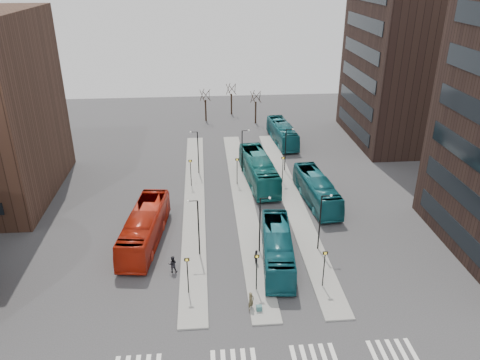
{
  "coord_description": "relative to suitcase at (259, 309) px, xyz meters",
  "views": [
    {
      "loc": [
        -2.65,
        -21.47,
        26.52
      ],
      "look_at": [
        1.21,
        24.79,
        5.0
      ],
      "focal_mm": 35.0,
      "sensor_mm": 36.0,
      "label": 1
    }
  ],
  "objects": [
    {
      "name": "commuter_c",
      "position": [
        2.48,
        6.56,
        0.5
      ],
      "size": [
        0.9,
        1.17,
        1.6
      ],
      "primitive_type": "imported",
      "rotation": [
        0.0,
        0.0,
        4.37
      ],
      "color": "black",
      "rests_on": "ground"
    },
    {
      "name": "island_right",
      "position": [
        6.49,
        20.79,
        -0.23
      ],
      "size": [
        2.5,
        45.0,
        0.15
      ],
      "primitive_type": "cube",
      "color": "gray",
      "rests_on": "ground"
    },
    {
      "name": "red_bus",
      "position": [
        -10.52,
        11.76,
        1.47
      ],
      "size": [
        4.55,
        12.97,
        3.54
      ],
      "primitive_type": "imported",
      "rotation": [
        0.0,
        0.0,
        -0.13
      ],
      "color": "#B3210D",
      "rests_on": "ground"
    },
    {
      "name": "traveller",
      "position": [
        -0.65,
        0.34,
        0.56
      ],
      "size": [
        0.74,
        0.73,
        1.72
      ],
      "primitive_type": "imported",
      "rotation": [
        0.0,
        0.0,
        0.77
      ],
      "color": "brown",
      "rests_on": "ground"
    },
    {
      "name": "lamp_posts",
      "position": [
        1.12,
        18.79,
        3.28
      ],
      "size": [
        14.04,
        20.24,
        6.12
      ],
      "color": "black",
      "rests_on": "ground"
    },
    {
      "name": "island_left",
      "position": [
        -5.51,
        20.79,
        -0.23
      ],
      "size": [
        2.5,
        45.0,
        0.15
      ],
      "primitive_type": "cube",
      "color": "gray",
      "rests_on": "ground"
    },
    {
      "name": "commuter_a",
      "position": [
        -7.44,
        6.24,
        0.55
      ],
      "size": [
        0.84,
        0.66,
        1.7
      ],
      "primitive_type": "imported",
      "rotation": [
        0.0,
        0.0,
        3.12
      ],
      "color": "black",
      "rests_on": "ground"
    },
    {
      "name": "commuter_b",
      "position": [
        0.54,
        6.81,
        0.49
      ],
      "size": [
        0.44,
        0.94,
        1.57
      ],
      "primitive_type": "imported",
      "rotation": [
        0.0,
        0.0,
        1.51
      ],
      "color": "black",
      "rests_on": "ground"
    },
    {
      "name": "sign_poles",
      "position": [
        0.09,
        13.79,
        2.11
      ],
      "size": [
        12.45,
        22.12,
        3.65
      ],
      "color": "black",
      "rests_on": "ground"
    },
    {
      "name": "suitcase",
      "position": [
        0.0,
        0.0,
        0.0
      ],
      "size": [
        0.48,
        0.39,
        0.6
      ],
      "primitive_type": "cube",
      "rotation": [
        0.0,
        0.0,
        -0.0
      ],
      "color": "navy",
      "rests_on": "ground"
    },
    {
      "name": "teal_bus_c",
      "position": [
        9.32,
        19.21,
        1.33
      ],
      "size": [
        3.7,
        11.93,
        3.27
      ],
      "primitive_type": "imported",
      "rotation": [
        0.0,
        0.0,
        0.08
      ],
      "color": "#135761",
      "rests_on": "ground"
    },
    {
      "name": "crosswalk_stripes",
      "position": [
        0.24,
        -5.21,
        -0.3
      ],
      "size": [
        22.35,
        2.4,
        0.01
      ],
      "color": "silver",
      "rests_on": "ground"
    },
    {
      "name": "teal_bus_b",
      "position": [
        2.98,
        25.38,
        1.53
      ],
      "size": [
        4.21,
        13.36,
        3.66
      ],
      "primitive_type": "imported",
      "rotation": [
        0.0,
        0.0,
        0.09
      ],
      "color": "#125E5D",
      "rests_on": "ground"
    },
    {
      "name": "bare_trees",
      "position": [
        1.15,
        53.46,
        2.42
      ],
      "size": [
        10.97,
        8.14,
        5.9
      ],
      "color": "black",
      "rests_on": "ground"
    },
    {
      "name": "island_mid",
      "position": [
        0.49,
        20.79,
        -0.23
      ],
      "size": [
        2.5,
        45.0,
        0.15
      ],
      "primitive_type": "cube",
      "color": "gray",
      "rests_on": "ground"
    },
    {
      "name": "teal_bus_d",
      "position": [
        8.63,
        40.31,
        1.31
      ],
      "size": [
        3.64,
        11.77,
        3.23
      ],
      "primitive_type": "imported",
      "rotation": [
        0.0,
        0.0,
        0.08
      ],
      "color": "#145C66",
      "rests_on": "ground"
    },
    {
      "name": "tower_far",
      "position": [
        30.46,
        40.79,
        14.7
      ],
      "size": [
        20.12,
        20.0,
        30.0
      ],
      "color": "black",
      "rests_on": "ground"
    },
    {
      "name": "teal_bus_a",
      "position": [
        2.6,
        7.02,
        1.29
      ],
      "size": [
        3.75,
        11.64,
        3.19
      ],
      "primitive_type": "imported",
      "rotation": [
        0.0,
        0.0,
        -0.1
      ],
      "color": "#13545F",
      "rests_on": "ground"
    }
  ]
}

